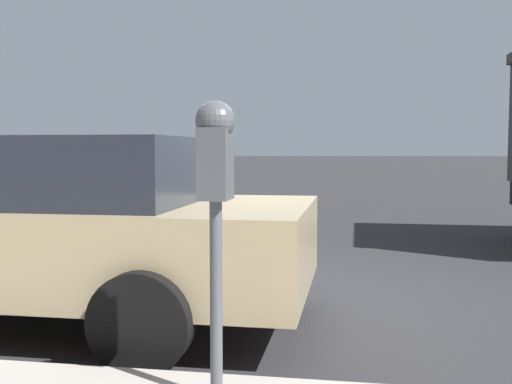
{
  "coord_description": "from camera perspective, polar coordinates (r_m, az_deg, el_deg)",
  "views": [
    {
      "loc": [
        -5.3,
        -0.89,
        1.37
      ],
      "look_at": [
        -2.2,
        -0.37,
        1.14
      ],
      "focal_mm": 42.0,
      "sensor_mm": 36.0,
      "label": 1
    }
  ],
  "objects": [
    {
      "name": "ground_plane",
      "position": [
        5.55,
        -0.1,
        -10.15
      ],
      "size": [
        220.0,
        220.0,
        0.0
      ],
      "primitive_type": "plane",
      "color": "#2B2B2D"
    },
    {
      "name": "car_tan",
      "position": [
        5.16,
        -22.64,
        -2.77
      ],
      "size": [
        2.11,
        4.93,
        1.46
      ],
      "rotation": [
        0.0,
        0.0,
        -0.0
      ],
      "color": "tan",
      "rests_on": "ground_plane"
    },
    {
      "name": "parking_meter",
      "position": [
        2.84,
        -3.87,
        1.75
      ],
      "size": [
        0.21,
        0.19,
        1.45
      ],
      "color": "#4C5156",
      "rests_on": "sidewalk"
    }
  ]
}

